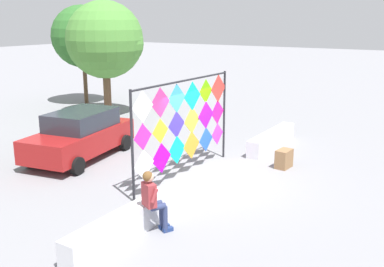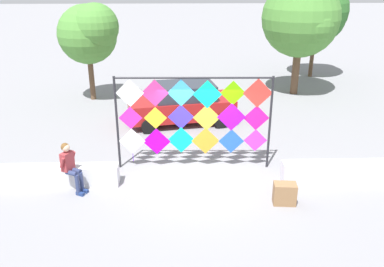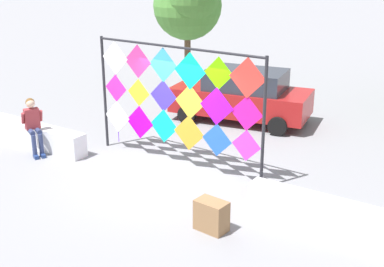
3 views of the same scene
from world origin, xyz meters
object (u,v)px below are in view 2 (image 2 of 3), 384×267
at_px(tree_broadleaf, 302,19).
at_px(tree_palm_like, 89,33).
at_px(tree_far_right, 318,12).
at_px(parked_car, 182,103).
at_px(seated_vendor, 70,164).
at_px(cardboard_box_large, 285,194).
at_px(kite_display_rack, 194,114).

xyz_separation_m(tree_broadleaf, tree_palm_like, (-9.61, -0.61, -0.47)).
xyz_separation_m(tree_palm_like, tree_far_right, (11.47, 4.11, 0.44)).
bearing_deg(parked_car, seated_vendor, -120.00).
bearing_deg(seated_vendor, tree_palm_like, 96.50).
distance_m(tree_palm_like, tree_far_right, 12.19).
distance_m(seated_vendor, tree_far_right, 16.60).
height_order(parked_car, tree_far_right, tree_far_right).
relative_size(cardboard_box_large, tree_broadleaf, 0.11).
bearing_deg(seated_vendor, kite_display_rack, 22.25).
bearing_deg(parked_car, tree_broadleaf, 33.93).
bearing_deg(tree_far_right, tree_palm_like, -160.27).
height_order(seated_vendor, tree_far_right, tree_far_right).
bearing_deg(tree_palm_like, kite_display_rack, -58.26).
bearing_deg(tree_broadleaf, seated_vendor, -133.62).
bearing_deg(parked_car, tree_far_right, 44.27).
height_order(cardboard_box_large, tree_far_right, tree_far_right).
xyz_separation_m(kite_display_rack, parked_car, (-0.33, 3.93, -0.94)).
height_order(parked_car, cardboard_box_large, parked_car).
height_order(seated_vendor, cardboard_box_large, seated_vendor).
bearing_deg(tree_palm_like, seated_vendor, -83.50).
bearing_deg(tree_far_right, cardboard_box_large, -109.74).
xyz_separation_m(seated_vendor, tree_far_right, (10.51, 12.57, 2.67)).
bearing_deg(tree_broadleaf, kite_display_rack, -124.31).
relative_size(parked_car, tree_broadleaf, 0.81).
relative_size(parked_car, tree_far_right, 0.82).
distance_m(parked_car, tree_broadleaf, 7.25).
distance_m(cardboard_box_large, tree_far_right, 14.57).
distance_m(seated_vendor, tree_broadleaf, 12.82).
bearing_deg(parked_car, tree_palm_like, 142.19).
bearing_deg(tree_far_right, tree_broadleaf, -118.01).
height_order(kite_display_rack, tree_far_right, tree_far_right).
bearing_deg(seated_vendor, parked_car, 60.00).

